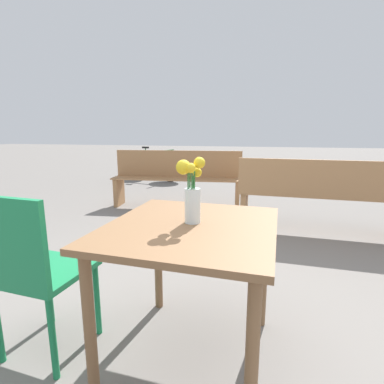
% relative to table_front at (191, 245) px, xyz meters
% --- Properties ---
extents(ground_plane, '(40.00, 40.00, 0.00)m').
position_rel_table_front_xyz_m(ground_plane, '(0.00, 0.00, -0.61)').
color(ground_plane, slate).
extents(table_front, '(0.84, 0.91, 0.72)m').
position_rel_table_front_xyz_m(table_front, '(0.00, 0.00, 0.00)').
color(table_front, brown).
rests_on(table_front, ground_plane).
extents(flower_vase, '(0.13, 0.11, 0.32)m').
position_rel_table_front_xyz_m(flower_vase, '(-0.01, 0.03, 0.25)').
color(flower_vase, silver).
rests_on(flower_vase, table_front).
extents(cafe_chair, '(0.44, 0.44, 0.88)m').
position_rel_table_front_xyz_m(cafe_chair, '(-0.76, -0.18, -0.11)').
color(cafe_chair, '#197A47').
rests_on(cafe_chair, ground_plane).
extents(bench_near, '(1.97, 0.52, 0.85)m').
position_rel_table_front_xyz_m(bench_near, '(-0.91, 3.03, -0.14)').
color(bench_near, '#9E7047').
rests_on(bench_near, ground_plane).
extents(bench_middle, '(1.82, 0.45, 0.85)m').
position_rel_table_front_xyz_m(bench_middle, '(0.99, 2.13, -0.14)').
color(bench_middle, '#9E7047').
rests_on(bench_middle, ground_plane).
extents(bicycle, '(1.60, 0.56, 0.78)m').
position_rel_table_front_xyz_m(bicycle, '(-2.12, 5.23, -0.26)').
color(bicycle, black).
rests_on(bicycle, ground_plane).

